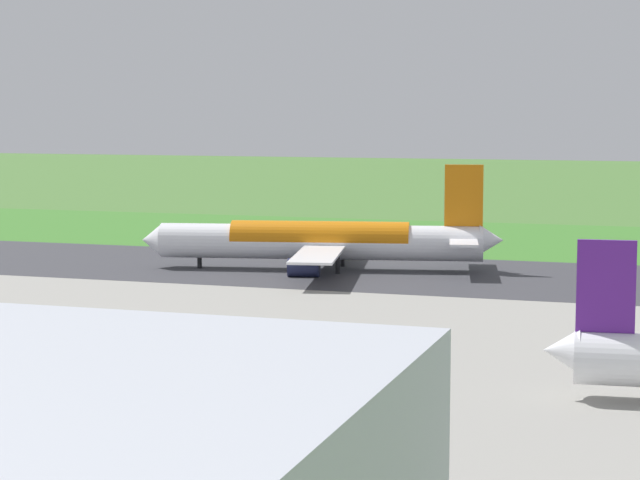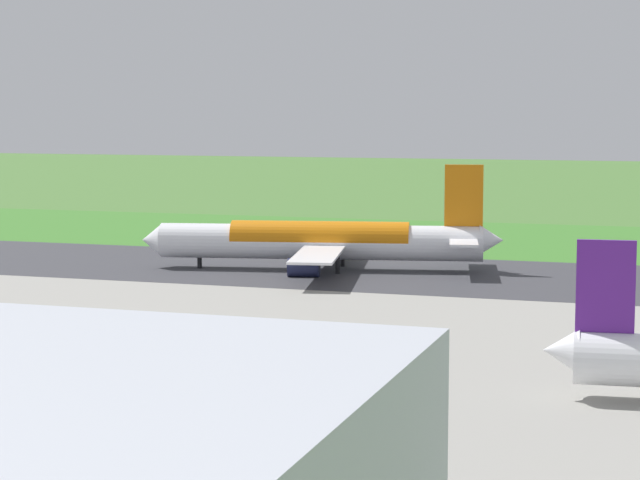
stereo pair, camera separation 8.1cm
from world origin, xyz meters
name	(u,v)px [view 2 (the right image)]	position (x,y,z in m)	size (l,w,h in m)	color
ground_plane	(280,268)	(0.00, 0.00, 0.00)	(800.00, 800.00, 0.00)	#477233
runway_asphalt	(280,268)	(0.00, 0.00, 0.03)	(600.00, 38.86, 0.06)	#38383D
apron_concrete	(65,349)	(0.00, 63.45, 0.03)	(440.00, 110.00, 0.05)	gray
grass_verge_foreground	(356,240)	(0.00, -41.23, 0.02)	(600.00, 80.00, 0.04)	#3C782B
airliner_main	(323,241)	(-6.64, -0.08, 4.35)	(53.80, 44.31, 15.88)	white
no_stopping_sign	(354,232)	(-0.16, -39.24, 1.67)	(0.60, 0.10, 2.82)	slate
traffic_cone_orange	(316,238)	(7.07, -39.44, 0.28)	(0.40, 0.40, 0.55)	orange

